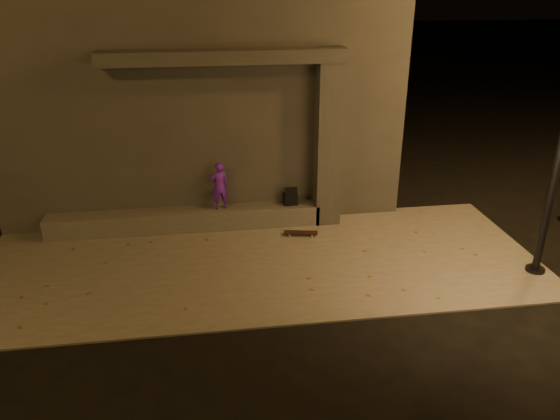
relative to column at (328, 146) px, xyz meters
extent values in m
plane|color=black|center=(-1.70, -3.75, -1.84)|extent=(120.00, 120.00, 0.00)
cube|color=#615C55|center=(-1.70, -1.75, -1.82)|extent=(11.00, 4.40, 0.04)
cube|color=#3A3835|center=(-2.70, 2.75, 0.76)|extent=(9.00, 5.00, 5.20)
cube|color=#4F4C48|center=(-3.20, 0.00, -1.58)|extent=(6.00, 0.55, 0.45)
cube|color=#3A3835|center=(0.00, 0.00, 0.00)|extent=(0.55, 0.55, 3.60)
cube|color=#3A3835|center=(-2.20, 0.05, 1.94)|extent=(5.00, 0.70, 0.28)
imported|color=#5E1CBB|center=(-2.41, 0.00, -0.81)|extent=(0.44, 0.34, 1.08)
cube|color=black|center=(-0.82, 0.00, -1.22)|extent=(0.32, 0.22, 0.26)
cube|color=black|center=(-0.82, 0.00, -1.00)|extent=(0.28, 0.05, 0.18)
cube|color=black|center=(-0.71, -0.72, -1.73)|extent=(0.75, 0.32, 0.01)
cylinder|color=#AE8745|center=(-0.45, -0.69, -1.77)|extent=(0.06, 0.04, 0.05)
cylinder|color=#AE8745|center=(-0.48, -0.83, -1.77)|extent=(0.06, 0.04, 0.05)
cylinder|color=#AE8745|center=(-0.93, -0.60, -1.77)|extent=(0.06, 0.04, 0.05)
cylinder|color=#AE8745|center=(-0.96, -0.74, -1.77)|extent=(0.06, 0.04, 0.05)
cube|color=#99999E|center=(-0.47, -0.76, -1.74)|extent=(0.07, 0.16, 0.01)
cube|color=#99999E|center=(-0.94, -0.67, -1.74)|extent=(0.07, 0.16, 0.01)
cylinder|color=black|center=(3.49, -2.88, -1.79)|extent=(0.36, 0.36, 0.10)
camera|label=1|loc=(-2.69, -11.27, 3.46)|focal=35.00mm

